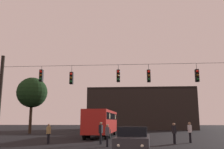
# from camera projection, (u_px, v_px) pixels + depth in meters

# --- Properties ---
(ground_plane) EXTENTS (168.00, 168.00, 0.00)m
(ground_plane) POSITION_uv_depth(u_px,v_px,m) (121.00, 136.00, 30.77)
(ground_plane) COLOR black
(ground_plane) RESTS_ON ground
(overhead_signal_span) EXTENTS (18.45, 0.44, 7.09)m
(overhead_signal_span) POSITION_uv_depth(u_px,v_px,m) (114.00, 91.00, 18.74)
(overhead_signal_span) COLOR black
(overhead_signal_span) RESTS_ON ground
(city_bus) EXTENTS (2.86, 11.07, 3.00)m
(city_bus) POSITION_uv_depth(u_px,v_px,m) (102.00, 121.00, 28.77)
(city_bus) COLOR #B21E19
(city_bus) RESTS_ON ground
(car_near_right) EXTENTS (2.11, 4.44, 1.52)m
(car_near_right) POSITION_uv_depth(u_px,v_px,m) (133.00, 140.00, 13.96)
(car_near_right) COLOR #2D2D33
(car_near_right) RESTS_ON ground
(pedestrian_crossing_left) EXTENTS (0.31, 0.40, 1.76)m
(pedestrian_crossing_left) POSITION_uv_depth(u_px,v_px,m) (101.00, 131.00, 19.73)
(pedestrian_crossing_left) COLOR black
(pedestrian_crossing_left) RESTS_ON ground
(pedestrian_crossing_center) EXTENTS (0.26, 0.38, 1.61)m
(pedestrian_crossing_center) POSITION_uv_depth(u_px,v_px,m) (49.00, 132.00, 20.16)
(pedestrian_crossing_center) COLOR black
(pedestrian_crossing_center) RESTS_ON ground
(pedestrian_crossing_right) EXTENTS (0.34, 0.42, 1.68)m
(pedestrian_crossing_right) POSITION_uv_depth(u_px,v_px,m) (174.00, 132.00, 19.99)
(pedestrian_crossing_right) COLOR black
(pedestrian_crossing_right) RESTS_ON ground
(pedestrian_near_bus) EXTENTS (0.33, 0.41, 1.61)m
(pedestrian_near_bus) POSITION_uv_depth(u_px,v_px,m) (107.00, 134.00, 17.77)
(pedestrian_near_bus) COLOR black
(pedestrian_near_bus) RESTS_ON ground
(pedestrian_trailing) EXTENTS (0.28, 0.38, 1.74)m
(pedestrian_trailing) POSITION_uv_depth(u_px,v_px,m) (190.00, 131.00, 21.01)
(pedestrian_trailing) COLOR black
(pedestrian_trailing) RESTS_ON ground
(corner_building) EXTENTS (22.56, 11.09, 8.78)m
(corner_building) POSITION_uv_depth(u_px,v_px,m) (141.00, 109.00, 54.97)
(corner_building) COLOR black
(corner_building) RESTS_ON ground
(tree_left_silhouette) EXTENTS (4.58, 4.58, 8.41)m
(tree_left_silhouette) POSITION_uv_depth(u_px,v_px,m) (32.00, 93.00, 37.32)
(tree_left_silhouette) COLOR #2D2116
(tree_left_silhouette) RESTS_ON ground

